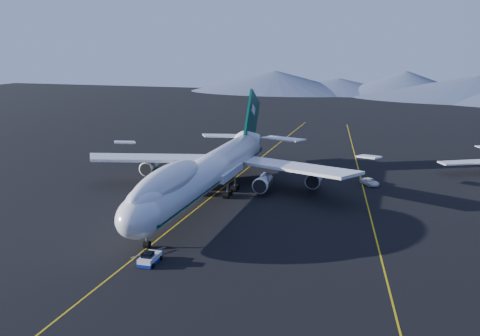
# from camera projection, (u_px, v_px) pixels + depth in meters

# --- Properties ---
(ground) EXTENTS (500.00, 500.00, 0.00)m
(ground) POSITION_uv_depth(u_px,v_px,m) (208.00, 200.00, 105.88)
(ground) COLOR black
(ground) RESTS_ON ground
(taxiway_line_main) EXTENTS (0.25, 220.00, 0.01)m
(taxiway_line_main) POSITION_uv_depth(u_px,v_px,m) (208.00, 200.00, 105.87)
(taxiway_line_main) COLOR #C5A00B
(taxiway_line_main) RESTS_ON ground
(taxiway_line_side) EXTENTS (28.08, 198.09, 0.01)m
(taxiway_line_side) POSITION_uv_depth(u_px,v_px,m) (366.00, 199.00, 106.69)
(taxiway_line_side) COLOR #C5A00B
(taxiway_line_side) RESTS_ON ground
(boeing_747) EXTENTS (59.62, 72.43, 19.37)m
(boeing_747) POSITION_uv_depth(u_px,v_px,m) (207.00, 171.00, 104.57)
(boeing_747) COLOR silver
(boeing_747) RESTS_ON ground
(pushback_tug) EXTENTS (2.57, 4.33, 1.85)m
(pushback_tug) POSITION_uv_depth(u_px,v_px,m) (150.00, 259.00, 75.43)
(pushback_tug) COLOR silver
(pushback_tug) RESTS_ON ground
(service_van) EXTENTS (5.03, 5.63, 1.45)m
(service_van) POSITION_uv_depth(u_px,v_px,m) (370.00, 182.00, 116.81)
(service_van) COLOR white
(service_van) RESTS_ON ground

